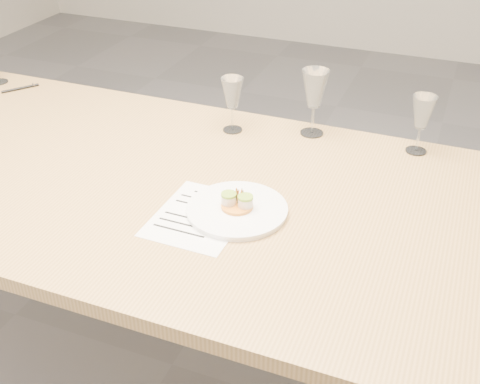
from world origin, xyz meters
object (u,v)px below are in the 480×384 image
at_px(dining_table, 158,198).
at_px(ballpoint_pen, 20,88).
at_px(wine_glass_3, 422,114).
at_px(recipe_sheet, 200,216).
at_px(wine_glass_1, 232,94).
at_px(wine_glass_2, 315,90).
at_px(dinner_plate, 237,209).

bearing_deg(dining_table, ballpoint_pen, 153.75).
bearing_deg(wine_glass_3, recipe_sheet, -129.73).
height_order(ballpoint_pen, wine_glass_3, wine_glass_3).
distance_m(ballpoint_pen, wine_glass_1, 0.86).
bearing_deg(wine_glass_2, dinner_plate, -95.98).
relative_size(dinner_plate, wine_glass_2, 1.23).
distance_m(dinner_plate, ballpoint_pen, 1.14).
bearing_deg(wine_glass_1, wine_glass_2, 16.57).
bearing_deg(ballpoint_pen, dining_table, -80.97).
bearing_deg(dinner_plate, wine_glass_1, 113.70).
bearing_deg(wine_glass_2, ballpoint_pen, -177.51).
distance_m(dinner_plate, wine_glass_1, 0.48).
height_order(wine_glass_2, wine_glass_3, wine_glass_2).
xyz_separation_m(recipe_sheet, wine_glass_2, (0.13, 0.55, 0.15)).
height_order(ballpoint_pen, wine_glass_2, wine_glass_2).
bearing_deg(wine_glass_2, dining_table, -127.47).
bearing_deg(dinner_plate, recipe_sheet, -148.95).
bearing_deg(dining_table, wine_glass_3, 33.20).
height_order(dining_table, wine_glass_1, wine_glass_1).
relative_size(dining_table, wine_glass_1, 13.57).
height_order(recipe_sheet, ballpoint_pen, ballpoint_pen).
bearing_deg(wine_glass_3, ballpoint_pen, -178.10).
distance_m(wine_glass_1, wine_glass_3, 0.57).
distance_m(dining_table, ballpoint_pen, 0.86).
bearing_deg(ballpoint_pen, dinner_plate, -78.31).
distance_m(dining_table, wine_glass_3, 0.80).
xyz_separation_m(dining_table, ballpoint_pen, (-0.77, 0.38, 0.07)).
relative_size(ballpoint_pen, wine_glass_1, 0.66).
xyz_separation_m(wine_glass_2, wine_glass_3, (0.32, -0.00, -0.02)).
height_order(wine_glass_1, wine_glass_3, wine_glass_3).
relative_size(dining_table, dinner_plate, 9.32).
bearing_deg(wine_glass_3, dinner_plate, -126.87).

